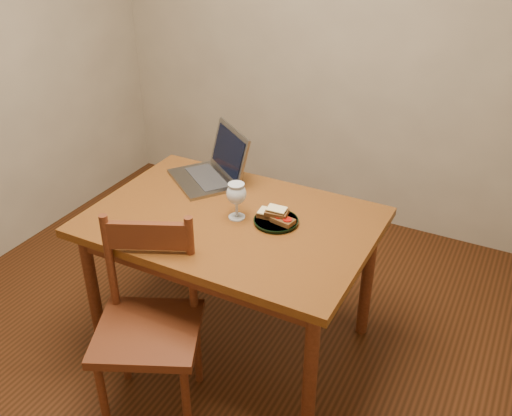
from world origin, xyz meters
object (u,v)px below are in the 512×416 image
at_px(laptop, 214,166).
at_px(plate, 276,221).
at_px(chair, 148,318).
at_px(milk_glass, 237,201).
at_px(table, 232,234).

bearing_deg(laptop, plate, 8.44).
distance_m(chair, plate, 0.71).
relative_size(chair, milk_glass, 3.16).
xyz_separation_m(milk_glass, laptop, (-0.30, 0.29, -0.02)).
height_order(chair, laptop, laptop).
height_order(plate, laptop, laptop).
relative_size(table, laptop, 2.70).
xyz_separation_m(plate, laptop, (-0.48, 0.25, 0.06)).
bearing_deg(milk_glass, plate, 12.84).
height_order(milk_glass, laptop, laptop).
xyz_separation_m(chair, laptop, (-0.17, 0.84, 0.31)).
distance_m(chair, laptop, 0.91).
distance_m(plate, milk_glass, 0.20).
xyz_separation_m(chair, milk_glass, (0.13, 0.54, 0.33)).
bearing_deg(table, laptop, 131.62).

